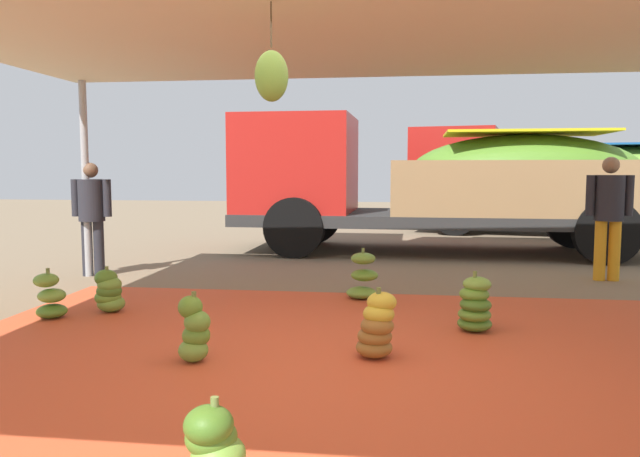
# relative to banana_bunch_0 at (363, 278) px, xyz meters

# --- Properties ---
(ground_plane) EXTENTS (40.00, 40.00, 0.00)m
(ground_plane) POSITION_rel_banana_bunch_0_xyz_m (-0.01, 0.69, -0.24)
(ground_plane) COLOR #7F6B51
(tarp_orange) EXTENTS (6.76, 5.14, 0.01)m
(tarp_orange) POSITION_rel_banana_bunch_0_xyz_m (-0.01, -2.31, -0.24)
(tarp_orange) COLOR #D1512D
(tarp_orange) RESTS_ON ground
(tent_canopy) EXTENTS (8.00, 7.00, 2.70)m
(tent_canopy) POSITION_rel_banana_bunch_0_xyz_m (-0.02, -2.39, 2.38)
(tent_canopy) COLOR #9EA0A5
(tent_canopy) RESTS_ON ground
(banana_bunch_0) EXTENTS (0.40, 0.41, 0.57)m
(banana_bunch_0) POSITION_rel_banana_bunch_0_xyz_m (0.00, 0.00, 0.00)
(banana_bunch_0) COLOR #6B9E38
(banana_bunch_0) RESTS_ON tarp_orange
(banana_bunch_1) EXTENTS (0.41, 0.40, 0.55)m
(banana_bunch_1) POSITION_rel_banana_bunch_0_xyz_m (0.25, -2.19, 0.00)
(banana_bunch_1) COLOR #996628
(banana_bunch_1) RESTS_ON tarp_orange
(banana_bunch_3) EXTENTS (0.39, 0.42, 0.54)m
(banana_bunch_3) POSITION_rel_banana_bunch_0_xyz_m (1.09, -1.31, -0.00)
(banana_bunch_3) COLOR #518428
(banana_bunch_3) RESTS_ON tarp_orange
(banana_bunch_4) EXTENTS (0.39, 0.38, 0.48)m
(banana_bunch_4) POSITION_rel_banana_bunch_0_xyz_m (-0.36, -4.40, -0.02)
(banana_bunch_4) COLOR #60932D
(banana_bunch_4) RESTS_ON tarp_orange
(banana_bunch_5) EXTENTS (0.38, 0.38, 0.49)m
(banana_bunch_5) POSITION_rel_banana_bunch_0_xyz_m (-2.97, -1.34, -0.03)
(banana_bunch_5) COLOR #518428
(banana_bunch_5) RESTS_ON tarp_orange
(banana_bunch_7) EXTENTS (0.35, 0.34, 0.47)m
(banana_bunch_7) POSITION_rel_banana_bunch_0_xyz_m (-2.52, -1.03, -0.03)
(banana_bunch_7) COLOR #6B9E38
(banana_bunch_7) RESTS_ON tarp_orange
(banana_bunch_8) EXTENTS (0.32, 0.31, 0.53)m
(banana_bunch_8) POSITION_rel_banana_bunch_0_xyz_m (-1.12, -2.48, 0.00)
(banana_bunch_8) COLOR #75A83D
(banana_bunch_8) RESTS_ON tarp_orange
(cargo_truck_main) EXTENTS (7.24, 2.50, 2.40)m
(cargo_truck_main) POSITION_rel_banana_bunch_0_xyz_m (0.99, 4.12, 1.03)
(cargo_truck_main) COLOR #2D2D2D
(cargo_truck_main) RESTS_ON ground
(cargo_truck_far) EXTENTS (7.06, 3.53, 2.40)m
(cargo_truck_far) POSITION_rel_banana_bunch_0_xyz_m (3.89, 7.56, 1.00)
(cargo_truck_far) COLOR #2D2D2D
(cargo_truck_far) RESTS_ON ground
(worker_0) EXTENTS (0.59, 0.36, 1.62)m
(worker_0) POSITION_rel_banana_bunch_0_xyz_m (3.11, 1.58, 0.70)
(worker_0) COLOR orange
(worker_0) RESTS_ON ground
(worker_1) EXTENTS (0.57, 0.35, 1.55)m
(worker_1) POSITION_rel_banana_bunch_0_xyz_m (-3.76, 1.03, 0.66)
(worker_1) COLOR #26262D
(worker_1) RESTS_ON ground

